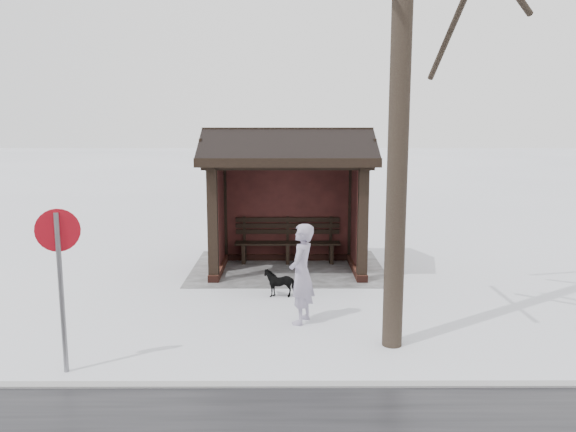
% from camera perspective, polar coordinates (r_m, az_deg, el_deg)
% --- Properties ---
extents(ground, '(120.00, 120.00, 0.00)m').
position_cam_1_polar(ground, '(12.34, -0.03, -5.52)').
color(ground, silver).
rests_on(ground, ground).
extents(kerb, '(120.00, 0.15, 0.06)m').
position_cam_1_polar(kerb, '(7.17, 0.10, -16.87)').
color(kerb, gray).
rests_on(kerb, ground).
extents(trampled_patch, '(4.20, 3.20, 0.02)m').
position_cam_1_polar(trampled_patch, '(12.53, -0.03, -5.24)').
color(trampled_patch, '#929398').
rests_on(trampled_patch, ground).
extents(bus_shelter, '(3.60, 2.40, 3.09)m').
position_cam_1_polar(bus_shelter, '(12.12, -0.03, 4.62)').
color(bus_shelter, '#371914').
rests_on(bus_shelter, ground).
extents(pedestrian, '(0.57, 0.69, 1.62)m').
position_cam_1_polar(pedestrian, '(8.99, 1.38, -5.89)').
color(pedestrian, '#948BA3').
rests_on(pedestrian, ground).
extents(dog, '(0.61, 0.30, 0.51)m').
position_cam_1_polar(dog, '(10.49, -0.77, -6.77)').
color(dog, black).
rests_on(dog, ground).
extents(road_sign, '(0.53, 0.18, 2.14)m').
position_cam_1_polar(road_sign, '(7.61, -22.22, -3.62)').
color(road_sign, slate).
rests_on(road_sign, ground).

